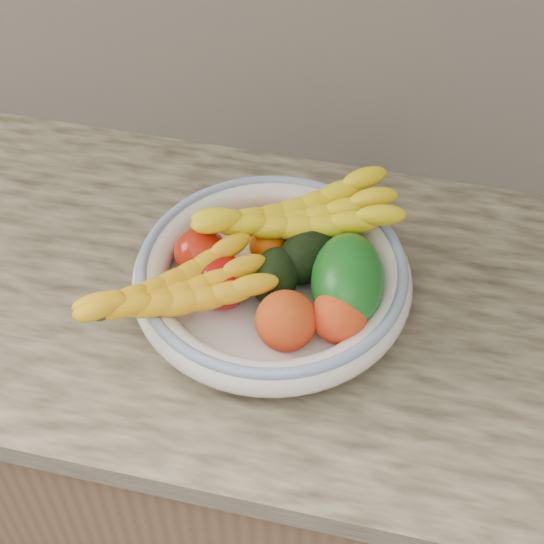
{
  "coord_description": "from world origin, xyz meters",
  "views": [
    {
      "loc": [
        0.18,
        0.91,
        1.81
      ],
      "look_at": [
        0.0,
        1.66,
        0.96
      ],
      "focal_mm": 55.0,
      "sensor_mm": 36.0,
      "label": 1
    }
  ],
  "objects_px": {
    "fruit_bowl": "(272,278)",
    "banana_bunch_front": "(174,295)",
    "green_mango": "(347,281)",
    "banana_bunch_back": "(296,221)"
  },
  "relations": [
    {
      "from": "fruit_bowl",
      "to": "green_mango",
      "type": "height_order",
      "value": "green_mango"
    },
    {
      "from": "green_mango",
      "to": "banana_bunch_front",
      "type": "relative_size",
      "value": 0.54
    },
    {
      "from": "fruit_bowl",
      "to": "banana_bunch_front",
      "type": "distance_m",
      "value": 0.15
    },
    {
      "from": "green_mango",
      "to": "banana_bunch_back",
      "type": "bearing_deg",
      "value": 127.15
    },
    {
      "from": "fruit_bowl",
      "to": "green_mango",
      "type": "relative_size",
      "value": 2.6
    },
    {
      "from": "fruit_bowl",
      "to": "banana_bunch_back",
      "type": "distance_m",
      "value": 0.09
    },
    {
      "from": "fruit_bowl",
      "to": "green_mango",
      "type": "distance_m",
      "value": 0.11
    },
    {
      "from": "fruit_bowl",
      "to": "banana_bunch_front",
      "type": "height_order",
      "value": "banana_bunch_front"
    },
    {
      "from": "green_mango",
      "to": "banana_bunch_front",
      "type": "distance_m",
      "value": 0.23
    },
    {
      "from": "fruit_bowl",
      "to": "banana_bunch_back",
      "type": "xyz_separation_m",
      "value": [
        0.02,
        0.08,
        0.04
      ]
    }
  ]
}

